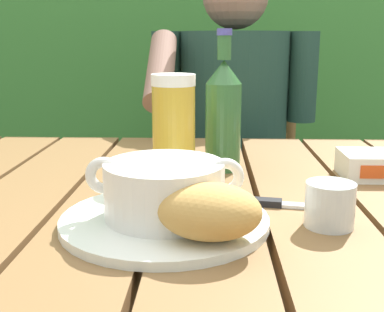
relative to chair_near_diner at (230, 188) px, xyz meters
The scene contains 12 objects.
dining_table 0.91m from the chair_near_diner, 94.47° to the right, with size 1.33×0.92×0.75m.
hedge_backdrop 1.04m from the chair_near_diner, 104.57° to the left, with size 3.30×0.86×2.46m.
chair_near_diner is the anchor object (origin of this frame).
person_eating 0.31m from the chair_near_diner, 90.84° to the right, with size 0.48×0.47×1.22m.
serving_plate 1.06m from the chair_near_diner, 97.23° to the right, with size 0.28×0.28×0.01m.
soup_bowl 1.07m from the chair_near_diner, 97.23° to the right, with size 0.21×0.16×0.08m.
bread_roll 1.13m from the chair_near_diner, 93.59° to the right, with size 0.13×0.11×0.07m.
beer_glass 0.89m from the chair_near_diner, 99.41° to the right, with size 0.08×0.08×0.18m.
beer_bottle 0.82m from the chair_near_diner, 93.58° to the right, with size 0.07×0.07×0.26m.
water_glass_small 1.06m from the chair_near_diner, 85.07° to the right, with size 0.06×0.06×0.06m.
butter_tub 0.86m from the chair_near_diner, 73.54° to the right, with size 0.13×0.10×0.04m.
table_knife 0.98m from the chair_near_diner, 87.91° to the right, with size 0.15×0.04×0.01m.
Camera 1 is at (-0.00, -0.73, 0.99)m, focal length 45.64 mm.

